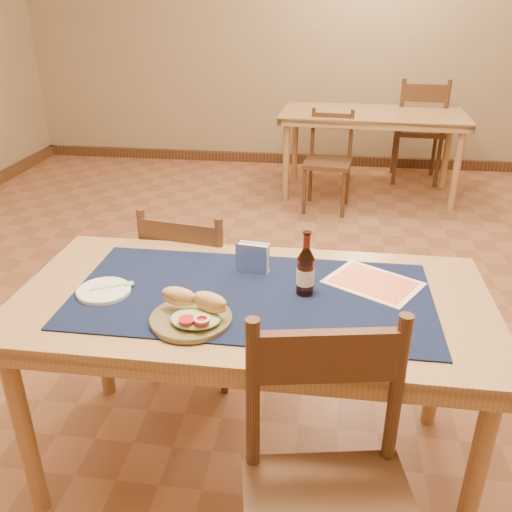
# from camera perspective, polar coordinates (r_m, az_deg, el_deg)

# --- Properties ---
(room) EXTENTS (6.04, 7.04, 2.84)m
(room) POSITION_cam_1_polar(r_m,az_deg,el_deg) (2.40, 2.42, 19.39)
(room) COLOR #986042
(room) RESTS_ON ground
(main_table) EXTENTS (1.60, 0.80, 0.75)m
(main_table) POSITION_cam_1_polar(r_m,az_deg,el_deg) (1.87, -0.42, -6.36)
(main_table) COLOR #A3754C
(main_table) RESTS_ON ground
(placemat) EXTENTS (1.20, 0.60, 0.01)m
(placemat) POSITION_cam_1_polar(r_m,az_deg,el_deg) (1.83, -0.43, -4.09)
(placemat) COLOR #101B3A
(placemat) RESTS_ON main_table
(baseboard) EXTENTS (6.00, 7.00, 0.10)m
(baseboard) POSITION_cam_1_polar(r_m,az_deg,el_deg) (2.88, 1.92, -8.44)
(baseboard) COLOR #4F321C
(baseboard) RESTS_ON ground
(back_table) EXTENTS (1.63, 0.87, 0.75)m
(back_table) POSITION_cam_1_polar(r_m,az_deg,el_deg) (5.02, 12.15, 13.67)
(back_table) COLOR #A3754C
(back_table) RESTS_ON ground
(chair_main_far) EXTENTS (0.46, 0.46, 0.87)m
(chair_main_far) POSITION_cam_1_polar(r_m,az_deg,el_deg) (2.50, -6.26, -3.39)
(chair_main_far) COLOR #4F321C
(chair_main_far) RESTS_ON ground
(chair_main_near) EXTENTS (0.51, 0.51, 0.96)m
(chair_main_near) POSITION_cam_1_polar(r_m,az_deg,el_deg) (1.52, 7.80, -24.44)
(chair_main_near) COLOR #4F321C
(chair_main_near) RESTS_ON ground
(chair_back_near) EXTENTS (0.42, 0.42, 0.82)m
(chair_back_near) POSITION_cam_1_polar(r_m,az_deg,el_deg) (4.66, 7.63, 10.05)
(chair_back_near) COLOR #4F321C
(chair_back_near) RESTS_ON ground
(chair_back_far) EXTENTS (0.49, 0.49, 1.00)m
(chair_back_far) POSITION_cam_1_polar(r_m,az_deg,el_deg) (5.55, 16.79, 12.68)
(chair_back_far) COLOR #4F321C
(chair_back_far) RESTS_ON ground
(sandwich_plate) EXTENTS (0.25, 0.25, 0.10)m
(sandwich_plate) POSITION_cam_1_polar(r_m,az_deg,el_deg) (1.68, -6.67, -6.10)
(sandwich_plate) COLOR brown
(sandwich_plate) RESTS_ON placemat
(side_plate) EXTENTS (0.18, 0.18, 0.02)m
(side_plate) POSITION_cam_1_polar(r_m,az_deg,el_deg) (1.90, -15.73, -3.51)
(side_plate) COLOR white
(side_plate) RESTS_ON placemat
(fork) EXTENTS (0.14, 0.08, 0.00)m
(fork) POSITION_cam_1_polar(r_m,az_deg,el_deg) (1.91, -14.59, -3.05)
(fork) COLOR #92D675
(fork) RESTS_ON side_plate
(beer_bottle) EXTENTS (0.06, 0.06, 0.22)m
(beer_bottle) POSITION_cam_1_polar(r_m,az_deg,el_deg) (1.80, 5.23, -1.61)
(beer_bottle) COLOR #4B1F0D
(beer_bottle) RESTS_ON placemat
(napkin_holder) EXTENTS (0.13, 0.06, 0.11)m
(napkin_holder) POSITION_cam_1_polar(r_m,az_deg,el_deg) (1.95, -0.36, -0.27)
(napkin_holder) COLOR silver
(napkin_holder) RESTS_ON placemat
(menu_card) EXTENTS (0.37, 0.34, 0.01)m
(menu_card) POSITION_cam_1_polar(r_m,az_deg,el_deg) (1.93, 12.23, -2.76)
(menu_card) COLOR #FDDEBF
(menu_card) RESTS_ON placemat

